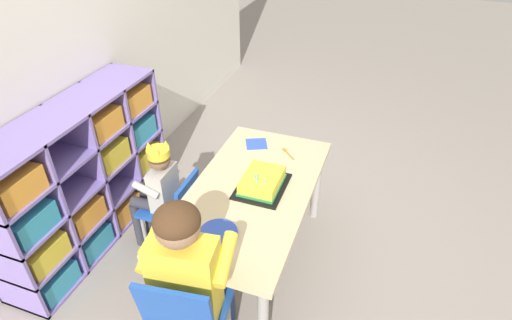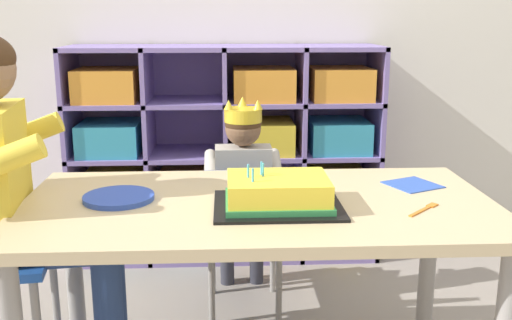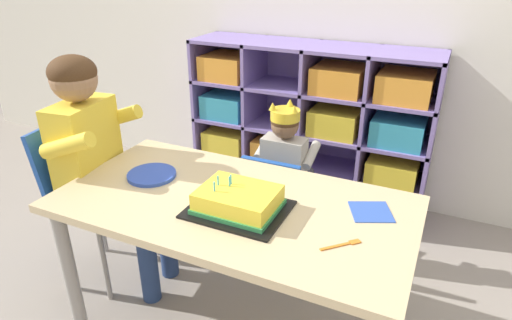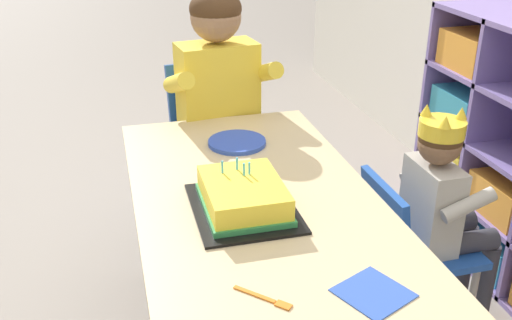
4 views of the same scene
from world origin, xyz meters
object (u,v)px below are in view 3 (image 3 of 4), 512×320
adult_helper_seated (99,150)px  classroom_chair_adult_side (83,185)px  child_with_crown (287,160)px  classroom_chair_blue (279,196)px  birthday_cake_on_tray (238,202)px  activity_table (233,219)px  fork_at_table_front_edge (343,245)px  paper_plate_stack (152,175)px

adult_helper_seated → classroom_chair_adult_side: bearing=90.0°
child_with_crown → classroom_chair_adult_side: bearing=37.1°
classroom_chair_blue → birthday_cake_on_tray: birthday_cake_on_tray is taller
activity_table → birthday_cake_on_tray: birthday_cake_on_tray is taller
classroom_chair_blue → classroom_chair_adult_side: size_ratio=0.77×
birthday_cake_on_tray → fork_at_table_front_edge: (0.39, -0.04, -0.03)m
activity_table → classroom_chair_adult_side: size_ratio=1.69×
child_with_crown → fork_at_table_front_edge: size_ratio=7.48×
activity_table → paper_plate_stack: 0.40m
classroom_chair_adult_side → adult_helper_seated: adult_helper_seated is taller
birthday_cake_on_tray → classroom_chair_blue: bearing=97.4°
adult_helper_seated → activity_table: bearing=-101.1°
classroom_chair_adult_side → adult_helper_seated: 0.23m
activity_table → child_with_crown: child_with_crown is taller
adult_helper_seated → paper_plate_stack: adult_helper_seated is taller
paper_plate_stack → classroom_chair_blue: bearing=53.0°
adult_helper_seated → fork_at_table_front_edge: 1.13m
classroom_chair_adult_side → birthday_cake_on_tray: classroom_chair_adult_side is taller
fork_at_table_front_edge → classroom_chair_adult_side: bearing=-50.4°
classroom_chair_blue → classroom_chair_adult_side: 0.92m
activity_table → adult_helper_seated: bearing=176.3°
classroom_chair_adult_side → paper_plate_stack: (0.40, 0.00, 0.14)m
classroom_chair_adult_side → fork_at_table_front_edge: 1.25m
classroom_chair_blue → fork_at_table_front_edge: fork_at_table_front_edge is taller
child_with_crown → classroom_chair_blue: bearing=89.9°
fork_at_table_front_edge → birthday_cake_on_tray: bearing=-51.0°
classroom_chair_blue → paper_plate_stack: 0.66m
child_with_crown → paper_plate_stack: (-0.37, -0.59, 0.11)m
birthday_cake_on_tray → fork_at_table_front_edge: birthday_cake_on_tray is taller
classroom_chair_blue → classroom_chair_adult_side: bearing=31.9°
classroom_chair_blue → paper_plate_stack: (-0.37, -0.49, 0.26)m
classroom_chair_blue → child_with_crown: 0.18m
activity_table → paper_plate_stack: (-0.39, 0.03, 0.09)m
classroom_chair_adult_side → paper_plate_stack: bearing=-97.0°
classroom_chair_blue → activity_table: bearing=92.0°
adult_helper_seated → classroom_chair_blue: bearing=-61.4°
activity_table → child_with_crown: (-0.02, 0.62, -0.03)m
child_with_crown → activity_table: bearing=91.7°
paper_plate_stack → fork_at_table_front_edge: 0.84m
adult_helper_seated → birthday_cake_on_tray: adult_helper_seated is taller
activity_table → fork_at_table_front_edge: bearing=-12.3°
birthday_cake_on_tray → paper_plate_stack: size_ratio=1.73×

